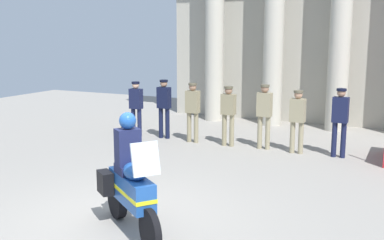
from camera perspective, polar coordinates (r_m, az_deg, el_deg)
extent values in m
plane|color=gray|center=(8.01, -8.75, -12.14)|extent=(28.00, 28.00, 0.00)
cube|color=#A49F91|center=(16.66, 14.55, 12.96)|extent=(10.22, 0.30, 7.79)
cylinder|color=#B2AD9E|center=(16.70, 2.79, 11.29)|extent=(0.66, 0.66, 6.63)
cylinder|color=#B2AD9E|center=(15.99, 9.96, 11.18)|extent=(0.66, 0.66, 6.63)
cylinder|color=#B2AD9E|center=(15.54, 17.67, 10.88)|extent=(0.66, 0.66, 6.63)
cylinder|color=#141938|center=(14.44, -7.16, -0.21)|extent=(0.13, 0.13, 0.83)
cylinder|color=#141938|center=(14.32, -6.42, -0.28)|extent=(0.13, 0.13, 0.83)
cube|color=#141938|center=(14.26, -6.85, 2.59)|extent=(0.39, 0.24, 0.61)
sphere|color=tan|center=(14.21, -6.89, 4.22)|extent=(0.21, 0.21, 0.21)
cylinder|color=black|center=(14.20, -6.89, 4.54)|extent=(0.24, 0.24, 0.06)
cylinder|color=black|center=(13.97, -3.80, -0.35)|extent=(0.13, 0.13, 0.91)
cylinder|color=black|center=(13.86, -3.01, -0.43)|extent=(0.13, 0.13, 0.91)
cube|color=black|center=(13.79, -3.44, 2.73)|extent=(0.39, 0.24, 0.62)
sphere|color=#997056|center=(13.74, -3.46, 4.46)|extent=(0.21, 0.21, 0.21)
cylinder|color=black|center=(13.73, -3.47, 4.78)|extent=(0.24, 0.24, 0.06)
cylinder|color=#847A5B|center=(13.41, -0.35, -0.88)|extent=(0.13, 0.13, 0.86)
cylinder|color=#847A5B|center=(13.32, 0.50, -0.96)|extent=(0.13, 0.13, 0.86)
cube|color=#847A5B|center=(13.24, 0.08, 2.24)|extent=(0.39, 0.24, 0.63)
sphere|color=#997056|center=(13.18, 0.08, 4.04)|extent=(0.21, 0.21, 0.21)
cylinder|color=#4F4937|center=(13.17, 0.08, 4.38)|extent=(0.24, 0.24, 0.06)
cylinder|color=#847A5B|center=(12.99, 3.96, -1.21)|extent=(0.13, 0.13, 0.89)
cylinder|color=#847A5B|center=(12.92, 4.87, -1.30)|extent=(0.13, 0.13, 0.89)
cube|color=#847A5B|center=(12.83, 4.46, 1.91)|extent=(0.39, 0.24, 0.56)
sphere|color=#997056|center=(12.78, 4.48, 3.62)|extent=(0.21, 0.21, 0.21)
cylinder|color=#4F4937|center=(12.77, 4.49, 3.97)|extent=(0.24, 0.24, 0.06)
cylinder|color=gray|center=(12.76, 8.26, -1.50)|extent=(0.13, 0.13, 0.89)
cylinder|color=gray|center=(12.69, 9.21, -1.59)|extent=(0.13, 0.13, 0.89)
cube|color=gray|center=(12.59, 8.83, 1.87)|extent=(0.39, 0.24, 0.64)
sphere|color=#997056|center=(12.53, 8.88, 3.79)|extent=(0.21, 0.21, 0.21)
cylinder|color=brown|center=(12.53, 8.89, 4.14)|extent=(0.24, 0.24, 0.06)
cylinder|color=gray|center=(12.45, 12.14, -2.07)|extent=(0.13, 0.13, 0.83)
cylinder|color=gray|center=(12.40, 13.12, -2.16)|extent=(0.13, 0.13, 0.83)
cube|color=gray|center=(12.29, 12.76, 1.15)|extent=(0.39, 0.24, 0.60)
sphere|color=tan|center=(12.23, 12.84, 3.03)|extent=(0.21, 0.21, 0.21)
cylinder|color=brown|center=(12.23, 12.85, 3.40)|extent=(0.24, 0.24, 0.06)
cylinder|color=#141938|center=(12.31, 16.94, -2.29)|extent=(0.13, 0.13, 0.89)
cylinder|color=#141938|center=(12.28, 17.95, -2.37)|extent=(0.13, 0.13, 0.89)
cube|color=#141938|center=(12.16, 17.64, 1.19)|extent=(0.39, 0.24, 0.64)
sphere|color=#997056|center=(12.10, 17.75, 3.17)|extent=(0.21, 0.21, 0.21)
cylinder|color=black|center=(12.09, 17.77, 3.54)|extent=(0.24, 0.24, 0.06)
cylinder|color=black|center=(6.81, -5.14, -13.32)|extent=(0.57, 0.46, 0.64)
cylinder|color=black|center=(8.08, -9.12, -9.53)|extent=(0.60, 0.50, 0.64)
cube|color=#1E4C99|center=(7.30, -7.38, -8.35)|extent=(1.18, 1.00, 0.44)
ellipsoid|color=#1E4C99|center=(7.06, -7.02, -6.25)|extent=(0.61, 0.57, 0.26)
cube|color=yellow|center=(7.30, -7.38, -8.50)|extent=(1.21, 1.02, 0.06)
cube|color=silver|center=(6.58, -5.70, -4.76)|extent=(0.37, 0.41, 0.47)
cube|color=black|center=(7.83, -6.86, -7.03)|extent=(0.40, 0.36, 0.36)
cube|color=black|center=(7.67, -10.52, -7.50)|extent=(0.40, 0.36, 0.36)
cube|color=#191E42|center=(7.32, -7.76, -5.92)|extent=(0.52, 0.51, 0.14)
cube|color=#191E42|center=(7.23, -7.83, -3.26)|extent=(0.42, 0.44, 0.56)
sphere|color=#1E4C99|center=(7.12, -7.86, -0.08)|extent=(0.26, 0.26, 0.26)
cube|color=black|center=(14.76, -8.11, -0.93)|extent=(0.10, 0.32, 0.36)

